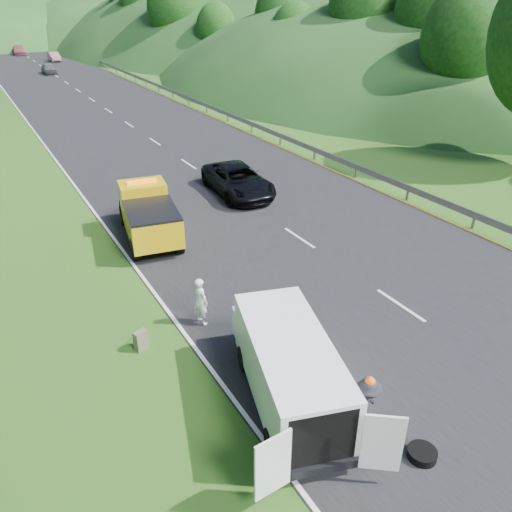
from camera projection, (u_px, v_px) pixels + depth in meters
ground at (293, 302)px, 16.94m from camera, size 320.00×320.00×0.00m
road_surface at (92, 100)px, 48.90m from camera, size 14.00×200.00×0.02m
guardrail at (127, 78)px, 61.70m from camera, size 0.06×140.00×1.52m
tree_line_right at (196, 64)px, 73.05m from camera, size 14.00×140.00×14.00m
hills_backdrop at (12, 35)px, 122.98m from camera, size 201.00×288.60×44.00m
tow_truck at (148, 213)px, 20.90m from camera, size 2.76×5.50×2.26m
white_van at (288, 365)px, 12.33m from camera, size 3.94×6.12×2.02m
woman at (202, 323)px, 15.86m from camera, size 0.56×0.67×1.61m
child at (262, 342)px, 15.01m from camera, size 0.47×0.39×0.89m
worker at (363, 434)px, 11.87m from camera, size 1.21×1.08×1.63m
suitcase at (141, 340)px, 14.55m from camera, size 0.44×0.33×0.63m
spare_tire at (421, 458)px, 11.26m from camera, size 0.67×0.67×0.20m
passing_suv at (238, 194)px, 26.03m from camera, size 2.89×5.48×1.47m
dist_car_a at (50, 74)px, 64.55m from camera, size 1.53×3.79×1.29m
dist_car_b at (55, 61)px, 76.20m from camera, size 1.39×3.99×1.31m
dist_car_c at (20, 55)px, 84.27m from camera, size 1.96×4.82×1.40m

